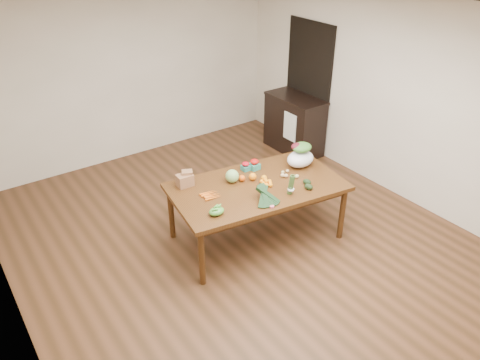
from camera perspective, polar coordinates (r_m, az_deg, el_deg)
floor at (r=5.81m, az=0.03°, el=-7.54°), size 6.00×6.00×0.00m
ceiling at (r=4.68m, az=0.04°, el=19.69°), size 5.00×6.00×0.02m
room_walls at (r=5.10m, az=0.03°, el=4.59°), size 5.02×6.02×2.70m
dining_table at (r=5.68m, az=2.03°, el=-3.87°), size 2.15×1.39×0.75m
doorway_dark at (r=7.83m, az=8.26°, el=11.15°), size 0.02×1.00×2.10m
cabinet at (r=7.86m, az=6.64°, el=6.79°), size 0.52×1.02×0.94m
dish_towel at (r=7.54m, az=6.09°, el=6.47°), size 0.02×0.28×0.45m
paper_bag at (r=5.46m, az=-6.75°, el=0.10°), size 0.27×0.24×0.17m
cabbage at (r=5.50m, az=-0.96°, el=0.48°), size 0.16×0.16×0.16m
strawberry_basket_a at (r=5.77m, az=0.70°, el=1.60°), size 0.11×0.11×0.09m
strawberry_basket_b at (r=5.80m, az=1.77°, el=1.82°), size 0.13×0.13×0.10m
orange_a at (r=5.54m, az=0.26°, el=0.22°), size 0.08×0.08×0.08m
orange_b at (r=5.56m, az=1.56°, el=0.42°), size 0.09×0.09×0.09m
orange_c at (r=5.56m, az=2.95°, el=0.25°), size 0.07×0.07×0.07m
mandarin_cluster at (r=5.46m, az=3.22°, el=-0.27°), size 0.20×0.20×0.08m
carrots at (r=5.27m, az=-3.59°, el=-1.84°), size 0.25×0.22×0.03m
snap_pea_bag at (r=4.94m, az=-2.87°, el=-3.82°), size 0.17×0.13×0.08m
kale_bunch at (r=5.11m, az=3.37°, el=-2.05°), size 0.37×0.44×0.16m
asparagus_bundle at (r=5.27m, az=6.25°, el=-0.57°), size 0.10×0.13×0.26m
potato_a at (r=5.65m, az=5.22°, el=0.59°), size 0.06×0.05×0.05m
potato_b at (r=5.65m, az=5.63°, el=0.52°), size 0.05×0.05×0.05m
potato_c at (r=5.76m, az=5.81°, el=1.11°), size 0.05×0.04×0.04m
potato_d at (r=5.73m, az=5.23°, el=0.96°), size 0.04×0.04×0.04m
potato_e at (r=5.65m, az=6.94°, el=0.46°), size 0.05×0.05×0.05m
avocado_a at (r=5.43m, az=8.36°, el=-0.82°), size 0.10×0.12×0.07m
avocado_b at (r=5.52m, az=8.16°, el=-0.24°), size 0.10×0.12×0.07m
salad_bag at (r=5.87m, az=7.39°, el=2.93°), size 0.40×0.33×0.28m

